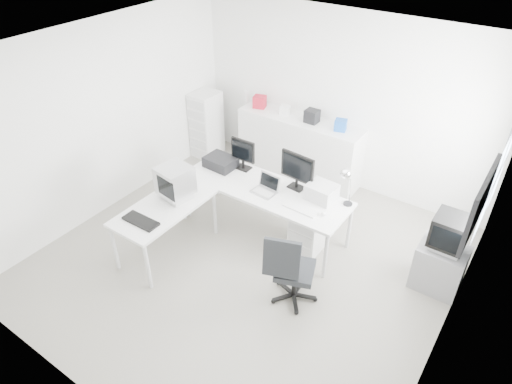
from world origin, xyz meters
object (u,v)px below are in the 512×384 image
Objects in this scene: laser_printer at (322,192)px; inkjet_printer at (221,162)px; tv_cabinet at (439,267)px; lcd_monitor_small at (243,154)px; lcd_monitor_large at (297,171)px; side_desk at (167,229)px; laptop at (264,185)px; sideboard at (299,148)px; filing_cabinet at (206,125)px; office_chair at (295,267)px; crt_tv at (450,234)px; drawer_pedestal at (309,230)px; crt_monitor at (175,183)px; main_desk at (265,210)px.

inkjet_printer is at bearing -171.71° from laser_printer.
laser_printer reaches higher than tv_cabinet.
lcd_monitor_large reaches higher than lcd_monitor_small.
laptop is (0.90, 1.00, 0.49)m from side_desk.
laser_printer is at bearing -50.61° from sideboard.
side_desk is 1.51m from lcd_monitor_small.
filing_cabinet is (-1.74, -0.32, 0.07)m from sideboard.
lcd_monitor_large is (0.90, 0.00, 0.02)m from lcd_monitor_small.
office_chair is at bearing -53.98° from lcd_monitor_large.
lcd_monitor_large is 2.15m from tv_cabinet.
lcd_monitor_large is at bearing -178.06° from crt_tv.
lcd_monitor_large is 0.44× the size of filing_cabinet.
lcd_monitor_small is 1.43m from sideboard.
lcd_monitor_large reaches higher than drawer_pedestal.
filing_cabinet is (-1.27, 2.38, 0.23)m from side_desk.
side_desk is 3.78× the size of laser_printer.
crt_monitor reaches higher than tv_cabinet.
office_chair reaches higher than tv_cabinet.
lcd_monitor_large is at bearing 150.26° from drawer_pedestal.
sideboard is at bearing 109.70° from laptop.
main_desk reaches higher than tv_cabinet.
drawer_pedestal is at bearing -23.52° from filing_cabinet.
lcd_monitor_small is 0.40× the size of filing_cabinet.
laptop is at bearing 121.15° from office_chair.
inkjet_printer is 1.75m from filing_cabinet.
office_chair is 0.83× the size of filing_cabinet.
filing_cabinet reaches higher than tv_cabinet.
laptop is at bearing -63.43° from main_desk.
tv_cabinet is (3.23, 0.22, -0.52)m from inkjet_printer.
crt_tv reaches higher than sideboard.
inkjet_printer is at bearing 178.15° from drawer_pedestal.
filing_cabinet is at bearing 162.84° from lcd_monitor_large.
filing_cabinet is at bearing 163.78° from laser_printer.
lcd_monitor_small is 1.98m from office_chair.
office_chair reaches higher than main_desk.
lcd_monitor_large is 0.25× the size of sideboard.
tv_cabinet is 4.61m from filing_cabinet.
crt_tv is 0.24× the size of sideboard.
lcd_monitor_small reaches higher than side_desk.
lcd_monitor_small is at bearing -33.19° from filing_cabinet.
inkjet_printer is at bearing 173.29° from main_desk.
office_chair is (0.96, -0.77, -0.37)m from laptop.
side_desk is 1.88m from office_chair.
inkjet_printer is at bearing -107.55° from sideboard.
crt_tv is at bearing 7.63° from main_desk.
crt_tv reaches higher than tv_cabinet.
filing_cabinet reaches higher than office_chair.
sideboard is (-0.43, 1.69, -0.34)m from laptop.
side_desk is 2.71m from filing_cabinet.
laser_printer reaches higher than drawer_pedestal.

